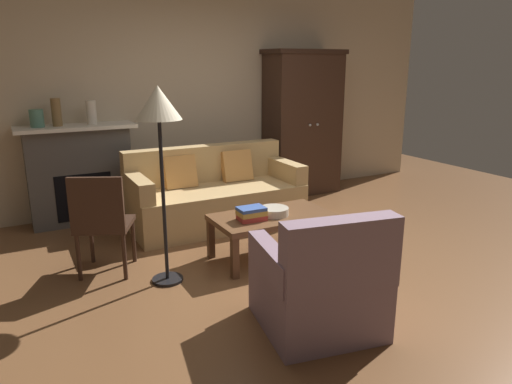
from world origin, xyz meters
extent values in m
plane|color=brown|center=(0.00, 0.00, 0.00)|extent=(9.60, 9.60, 0.00)
cube|color=beige|center=(0.00, 2.55, 1.40)|extent=(7.20, 0.10, 2.80)
cube|color=#4C4947|center=(-1.55, 2.30, 0.54)|extent=(1.10, 0.36, 1.08)
cube|color=black|center=(-1.55, 2.12, 0.34)|extent=(0.60, 0.01, 0.52)
cube|color=white|center=(-1.55, 2.28, 1.10)|extent=(1.26, 0.48, 0.04)
cube|color=#382319|center=(1.40, 2.22, 0.95)|extent=(1.00, 0.52, 1.89)
cube|color=#2F1E15|center=(1.40, 2.22, 1.92)|extent=(1.06, 0.55, 0.06)
sphere|color=#ADAFB5|center=(1.34, 1.95, 0.99)|extent=(0.04, 0.04, 0.04)
sphere|color=#ADAFB5|center=(1.46, 1.95, 0.99)|extent=(0.04, 0.04, 0.04)
cube|color=tan|center=(-0.23, 1.46, 0.22)|extent=(1.91, 0.85, 0.44)
cube|color=tan|center=(-0.23, 1.80, 0.65)|extent=(1.90, 0.19, 0.42)
cube|color=tan|center=(-1.11, 1.47, 0.55)|extent=(0.17, 0.80, 0.22)
cube|color=tan|center=(0.65, 1.46, 0.55)|extent=(0.17, 0.80, 0.22)
cube|color=tan|center=(-0.58, 1.67, 0.61)|extent=(0.36, 0.19, 0.37)
cube|color=tan|center=(0.12, 1.66, 0.61)|extent=(0.36, 0.19, 0.37)
cube|color=brown|center=(-0.15, 0.37, 0.39)|extent=(1.10, 0.60, 0.05)
cube|color=brown|center=(-0.66, 0.11, 0.18)|extent=(0.06, 0.06, 0.37)
cube|color=brown|center=(0.36, 0.11, 0.18)|extent=(0.06, 0.06, 0.37)
cube|color=brown|center=(-0.66, 0.63, 0.18)|extent=(0.06, 0.06, 0.37)
cube|color=brown|center=(0.36, 0.63, 0.18)|extent=(0.06, 0.06, 0.37)
cylinder|color=beige|center=(-0.14, 0.35, 0.46)|extent=(0.27, 0.27, 0.07)
cube|color=#B73833|center=(-0.39, 0.32, 0.44)|extent=(0.25, 0.19, 0.05)
cube|color=gold|center=(-0.39, 0.31, 0.49)|extent=(0.25, 0.18, 0.05)
cube|color=#38569E|center=(-0.40, 0.31, 0.53)|extent=(0.24, 0.18, 0.03)
cylinder|color=slate|center=(-1.93, 2.28, 1.21)|extent=(0.14, 0.14, 0.19)
cylinder|color=olive|center=(-1.73, 2.28, 1.27)|extent=(0.10, 0.10, 0.30)
cylinder|color=beige|center=(-1.37, 2.28, 1.25)|extent=(0.11, 0.11, 0.26)
cube|color=gray|center=(-0.48, -0.83, 0.21)|extent=(0.88, 0.88, 0.42)
cube|color=gray|center=(-0.54, -1.13, 0.65)|extent=(0.78, 0.29, 0.46)
cube|color=gray|center=(-0.16, -0.89, 0.52)|extent=(0.24, 0.71, 0.20)
cube|color=gray|center=(-0.81, -0.77, 0.52)|extent=(0.24, 0.71, 0.20)
cube|color=#382319|center=(-1.58, 0.78, 0.43)|extent=(0.59, 0.59, 0.04)
cylinder|color=#382319|center=(-1.33, 0.87, 0.21)|extent=(0.04, 0.04, 0.41)
cylinder|color=#382319|center=(-1.67, 1.03, 0.21)|extent=(0.04, 0.04, 0.41)
cylinder|color=#382319|center=(-1.49, 0.53, 0.21)|extent=(0.04, 0.04, 0.41)
cylinder|color=#382319|center=(-1.83, 0.69, 0.21)|extent=(0.04, 0.04, 0.41)
cube|color=#382319|center=(-1.67, 0.60, 0.68)|extent=(0.41, 0.22, 0.45)
cylinder|color=black|center=(-1.19, 0.33, 0.01)|extent=(0.26, 0.26, 0.02)
cylinder|color=black|center=(-1.19, 0.33, 0.69)|extent=(0.03, 0.03, 1.38)
cone|color=beige|center=(-1.19, 0.33, 1.49)|extent=(0.36, 0.36, 0.26)
camera|label=1|loc=(-2.26, -3.26, 1.78)|focal=33.27mm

